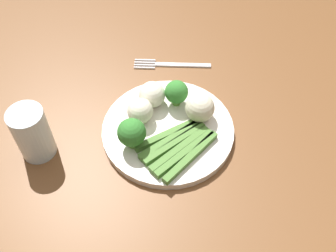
# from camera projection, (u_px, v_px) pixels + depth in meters

# --- Properties ---
(dining_table) EXTENTS (1.38, 1.01, 0.75)m
(dining_table) POSITION_uv_depth(u_px,v_px,m) (191.00, 175.00, 0.79)
(dining_table) COLOR brown
(dining_table) RESTS_ON ground_plane
(plate) EXTENTS (0.24, 0.24, 0.01)m
(plate) POSITION_uv_depth(u_px,v_px,m) (168.00, 130.00, 0.73)
(plate) COLOR silver
(plate) RESTS_ON dining_table
(asparagus_bundle) EXTENTS (0.13, 0.15, 0.01)m
(asparagus_bundle) POSITION_uv_depth(u_px,v_px,m) (178.00, 146.00, 0.69)
(asparagus_bundle) COLOR #47752D
(asparagus_bundle) RESTS_ON plate
(broccoli_back) EXTENTS (0.05, 0.05, 0.06)m
(broccoli_back) POSITION_uv_depth(u_px,v_px,m) (132.00, 133.00, 0.67)
(broccoli_back) COLOR #609E3D
(broccoli_back) RESTS_ON plate
(broccoli_outer_edge) EXTENTS (0.04, 0.04, 0.05)m
(broccoli_outer_edge) POSITION_uv_depth(u_px,v_px,m) (176.00, 92.00, 0.74)
(broccoli_outer_edge) COLOR #609E3D
(broccoli_outer_edge) RESTS_ON plate
(cauliflower_front) EXTENTS (0.05, 0.05, 0.05)m
(cauliflower_front) POSITION_uv_depth(u_px,v_px,m) (140.00, 111.00, 0.72)
(cauliflower_front) COLOR silver
(cauliflower_front) RESTS_ON plate
(cauliflower_left) EXTENTS (0.05, 0.05, 0.05)m
(cauliflower_left) POSITION_uv_depth(u_px,v_px,m) (200.00, 108.00, 0.72)
(cauliflower_left) COLOR beige
(cauliflower_left) RESTS_ON plate
(cauliflower_front_left) EXTENTS (0.05, 0.05, 0.05)m
(cauliflower_front_left) POSITION_uv_depth(u_px,v_px,m) (152.00, 95.00, 0.74)
(cauliflower_front_left) COLOR white
(cauliflower_front_left) RESTS_ON plate
(fork) EXTENTS (0.05, 0.17, 0.00)m
(fork) POSITION_uv_depth(u_px,v_px,m) (171.00, 65.00, 0.85)
(fork) COLOR silver
(fork) RESTS_ON dining_table
(water_glass) EXTENTS (0.06, 0.06, 0.10)m
(water_glass) POSITION_uv_depth(u_px,v_px,m) (32.00, 133.00, 0.67)
(water_glass) COLOR silver
(water_glass) RESTS_ON dining_table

